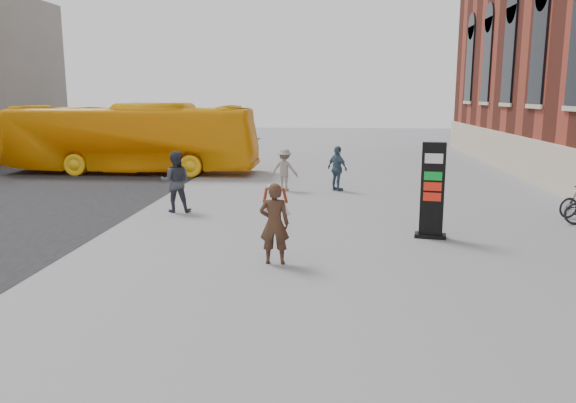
# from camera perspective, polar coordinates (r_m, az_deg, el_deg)

# --- Properties ---
(ground) EXTENTS (100.00, 100.00, 0.00)m
(ground) POSITION_cam_1_polar(r_m,az_deg,el_deg) (13.09, -0.42, -5.33)
(ground) COLOR #9E9EA3
(info_pylon) EXTENTS (0.85, 0.54, 2.46)m
(info_pylon) POSITION_cam_1_polar(r_m,az_deg,el_deg) (14.76, 14.46, 1.07)
(info_pylon) COLOR black
(info_pylon) RESTS_ON ground
(woman) EXTENTS (0.68, 0.62, 1.79)m
(woman) POSITION_cam_1_polar(r_m,az_deg,el_deg) (12.15, -1.39, -2.15)
(woman) COLOR #43291E
(woman) RESTS_ON ground
(bus) EXTENTS (11.71, 2.82, 3.26)m
(bus) POSITION_cam_1_polar(r_m,az_deg,el_deg) (27.38, -15.58, 6.21)
(bus) COLOR #FBB20E
(bus) RESTS_ON road
(pedestrian_a) EXTENTS (1.03, 0.85, 1.92)m
(pedestrian_a) POSITION_cam_1_polar(r_m,az_deg,el_deg) (17.92, -11.34, 2.00)
(pedestrian_a) COLOR #343640
(pedestrian_a) RESTS_ON ground
(pedestrian_b) EXTENTS (1.15, 0.81, 1.62)m
(pedestrian_b) POSITION_cam_1_polar(r_m,az_deg,el_deg) (21.58, -0.36, 3.28)
(pedestrian_b) COLOR gray
(pedestrian_b) RESTS_ON ground
(pedestrian_c) EXTENTS (0.99, 1.03, 1.72)m
(pedestrian_c) POSITION_cam_1_polar(r_m,az_deg,el_deg) (21.53, 5.04, 3.36)
(pedestrian_c) COLOR #40596D
(pedestrian_c) RESTS_ON ground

